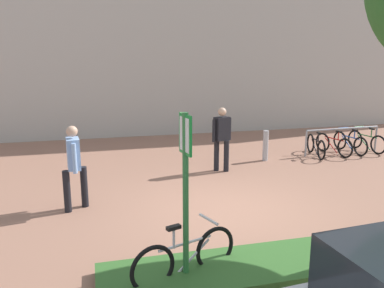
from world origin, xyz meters
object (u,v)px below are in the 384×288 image
Objects in this scene: person_suited_dark at (222,135)px; bike_at_sign at (186,257)px; parking_sign_post at (186,175)px; bollard_steel at (266,146)px; bike_rack_cluster at (342,143)px; person_casual_tan at (74,162)px.

bike_at_sign is at bearing -113.69° from person_suited_dark.
bollard_steel is at bearing 56.49° from parking_sign_post.
bollard_steel is (-2.70, -0.19, 0.10)m from bike_rack_cluster.
parking_sign_post is at bearing -99.98° from bike_at_sign.
bollard_steel is 0.52× the size of person_suited_dark.
bike_rack_cluster is at bearing 11.75° from person_suited_dark.
person_casual_tan is at bearing -154.24° from bollard_steel.
person_casual_tan is (-1.54, 3.07, 0.63)m from bike_at_sign.
person_suited_dark is 4.14m from person_casual_tan.
bike_rack_cluster is 2.71m from bollard_steel.
bike_rack_cluster is at bearing 42.29° from parking_sign_post.
parking_sign_post is 6.93m from bollard_steel.
bike_rack_cluster is 1.54× the size of person_casual_tan.
bollard_steel reaches higher than bike_at_sign.
person_suited_dark reaches higher than bollard_steel.
parking_sign_post is 1.38× the size of person_suited_dark.
person_suited_dark is at bearing -168.25° from bike_rack_cluster.
bike_at_sign is 0.93× the size of person_suited_dark.
bike_at_sign is at bearing -63.31° from person_casual_tan.
parking_sign_post reaches higher than person_suited_dark.
bollard_steel is at bearing 23.87° from person_suited_dark.
parking_sign_post is at bearing -113.51° from person_suited_dark.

